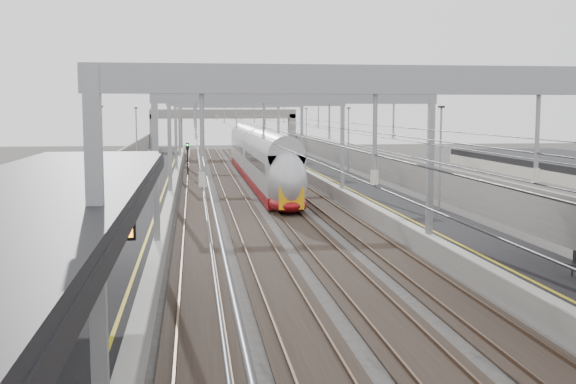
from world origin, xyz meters
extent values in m
cube|color=black|center=(-8.00, 45.00, 0.50)|extent=(4.00, 120.00, 1.00)
cube|color=black|center=(8.00, 45.00, 0.50)|extent=(4.00, 120.00, 1.00)
cube|color=black|center=(-4.50, 45.00, 0.04)|extent=(2.40, 140.00, 0.08)
cube|color=brown|center=(-5.22, 45.00, 0.13)|extent=(0.07, 140.00, 0.14)
cube|color=brown|center=(-3.78, 45.00, 0.13)|extent=(0.07, 140.00, 0.14)
cube|color=black|center=(-1.50, 45.00, 0.04)|extent=(2.40, 140.00, 0.08)
cube|color=brown|center=(-2.22, 45.00, 0.13)|extent=(0.07, 140.00, 0.14)
cube|color=brown|center=(-0.78, 45.00, 0.13)|extent=(0.07, 140.00, 0.14)
cube|color=black|center=(1.50, 45.00, 0.04)|extent=(2.40, 140.00, 0.08)
cube|color=brown|center=(0.78, 45.00, 0.13)|extent=(0.07, 140.00, 0.14)
cube|color=brown|center=(2.22, 45.00, 0.13)|extent=(0.07, 140.00, 0.14)
cube|color=black|center=(4.50, 45.00, 0.04)|extent=(2.40, 140.00, 0.08)
cube|color=brown|center=(3.78, 45.00, 0.13)|extent=(0.07, 140.00, 0.14)
cube|color=brown|center=(5.22, 45.00, 0.13)|extent=(0.07, 140.00, 0.14)
cube|color=gray|center=(-6.30, 2.00, 4.30)|extent=(0.28, 0.28, 6.60)
cube|color=gray|center=(0.00, 2.00, 7.35)|extent=(13.00, 0.25, 0.50)
cube|color=gray|center=(-6.30, 22.00, 4.30)|extent=(0.28, 0.28, 6.60)
cube|color=gray|center=(6.30, 22.00, 4.30)|extent=(0.28, 0.28, 6.60)
cube|color=gray|center=(0.00, 22.00, 7.35)|extent=(13.00, 0.25, 0.50)
cube|color=gray|center=(-6.30, 42.00, 4.30)|extent=(0.28, 0.28, 6.60)
cube|color=gray|center=(6.30, 42.00, 4.30)|extent=(0.28, 0.28, 6.60)
cube|color=gray|center=(0.00, 42.00, 7.35)|extent=(13.00, 0.25, 0.50)
cube|color=gray|center=(-6.30, 62.00, 4.30)|extent=(0.28, 0.28, 6.60)
cube|color=gray|center=(6.30, 62.00, 4.30)|extent=(0.28, 0.28, 6.60)
cube|color=gray|center=(0.00, 62.00, 7.35)|extent=(13.00, 0.25, 0.50)
cube|color=gray|center=(-6.30, 82.00, 4.30)|extent=(0.28, 0.28, 6.60)
cube|color=gray|center=(6.30, 82.00, 4.30)|extent=(0.28, 0.28, 6.60)
cube|color=gray|center=(0.00, 82.00, 7.35)|extent=(13.00, 0.25, 0.50)
cube|color=gray|center=(-6.30, 100.00, 4.30)|extent=(0.28, 0.28, 6.60)
cube|color=gray|center=(6.30, 100.00, 4.30)|extent=(0.28, 0.28, 6.60)
cube|color=gray|center=(0.00, 100.00, 7.35)|extent=(13.00, 0.25, 0.50)
cylinder|color=#262628|center=(-4.50, 50.00, 5.50)|extent=(0.03, 140.00, 0.03)
cylinder|color=#262628|center=(-1.50, 50.00, 5.50)|extent=(0.03, 140.00, 0.03)
cylinder|color=#262628|center=(1.50, 50.00, 5.50)|extent=(0.03, 140.00, 0.03)
cylinder|color=#262628|center=(4.50, 50.00, 5.50)|extent=(0.03, 140.00, 0.03)
cube|color=black|center=(-8.00, 3.00, 5.12)|extent=(4.40, 30.00, 0.24)
cylinder|color=black|center=(-9.70, 14.00, 3.00)|extent=(0.20, 0.20, 4.00)
cube|color=black|center=(-6.60, 4.00, 4.55)|extent=(1.60, 0.15, 0.55)
cube|color=orange|center=(-6.60, 3.92, 4.55)|extent=(1.50, 0.02, 0.42)
cube|color=slate|center=(0.00, 100.00, 6.20)|extent=(22.00, 2.20, 1.40)
cube|color=slate|center=(-10.50, 100.00, 3.10)|extent=(1.00, 2.20, 6.20)
cube|color=slate|center=(10.50, 100.00, 3.10)|extent=(1.00, 2.20, 6.20)
cube|color=slate|center=(-11.20, 45.00, 1.60)|extent=(0.30, 120.00, 3.20)
cube|color=slate|center=(11.20, 45.00, 1.60)|extent=(0.30, 120.00, 3.20)
cube|color=maroon|center=(1.50, 47.81, 0.58)|extent=(2.58, 21.96, 0.76)
cube|color=#98989D|center=(1.50, 47.81, 2.40)|extent=(2.58, 21.96, 2.86)
cube|color=black|center=(1.50, 40.12, 0.27)|extent=(1.91, 2.29, 0.48)
cube|color=maroon|center=(1.50, 70.15, 0.58)|extent=(2.58, 21.96, 0.76)
cube|color=#98989D|center=(1.50, 70.15, 2.40)|extent=(2.58, 21.96, 2.86)
cube|color=black|center=(1.50, 62.46, 0.27)|extent=(1.91, 2.29, 0.48)
ellipsoid|color=#98989D|center=(1.50, 36.63, 2.11)|extent=(2.58, 4.97, 4.01)
cube|color=#EDA20C|center=(1.50, 34.58, 1.25)|extent=(1.62, 0.12, 1.43)
cube|color=black|center=(1.50, 35.01, 2.68)|extent=(1.53, 0.55, 0.90)
cylinder|color=black|center=(8.55, 13.09, 1.20)|extent=(0.06, 0.06, 0.40)
cylinder|color=black|center=(-5.20, 64.37, 1.50)|extent=(0.12, 0.12, 3.00)
cube|color=black|center=(-5.20, 64.37, 3.10)|extent=(0.32, 0.22, 0.75)
sphere|color=#0CE526|center=(-5.20, 64.24, 3.25)|extent=(0.16, 0.16, 0.16)
cylinder|color=black|center=(3.20, 71.82, 1.50)|extent=(0.12, 0.12, 3.00)
cube|color=black|center=(3.20, 71.82, 3.10)|extent=(0.32, 0.22, 0.75)
sphere|color=red|center=(3.20, 71.69, 3.25)|extent=(0.16, 0.16, 0.16)
cylinder|color=black|center=(5.40, 70.77, 1.50)|extent=(0.12, 0.12, 3.00)
cube|color=black|center=(5.40, 70.77, 3.10)|extent=(0.32, 0.22, 0.75)
sphere|color=#0CE526|center=(5.40, 70.64, 3.25)|extent=(0.16, 0.16, 0.16)
camera|label=1|loc=(-4.66, -10.31, 6.83)|focal=45.00mm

